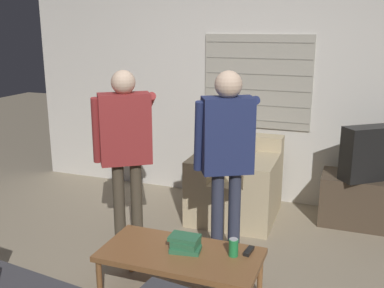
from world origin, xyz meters
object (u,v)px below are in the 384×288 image
person_right_standing (227,146)px  spare_remote (249,251)px  armchair_beige (236,184)px  person_left_standing (125,140)px  soda_can (233,247)px  tv (380,152)px  book_stack (185,243)px  coffee_table (180,257)px

person_right_standing → spare_remote: 0.83m
spare_remote → armchair_beige: bearing=113.4°
person_left_standing → soda_can: size_ratio=12.44×
tv → person_right_standing: bearing=7.9°
person_left_standing → spare_remote: person_left_standing is taller
armchair_beige → book_stack: bearing=90.7°
book_stack → person_left_standing: bearing=143.7°
tv → book_stack: size_ratio=3.11×
book_stack → spare_remote: size_ratio=1.76×
person_left_standing → book_stack: 1.08m
spare_remote → coffee_table: bearing=-155.0°
armchair_beige → spare_remote: (0.47, -1.44, 0.06)m
book_stack → spare_remote: (0.43, 0.12, -0.04)m
coffee_table → soda_can: soda_can is taller
coffee_table → book_stack: size_ratio=4.77×
coffee_table → tv: size_ratio=1.53×
armchair_beige → tv: bearing=-171.5°
book_stack → coffee_table: bearing=-116.9°
armchair_beige → soda_can: size_ratio=6.85×
armchair_beige → soda_can: 1.57m
spare_remote → soda_can: bearing=-133.5°
armchair_beige → book_stack: size_ratio=3.68×
coffee_table → soda_can: size_ratio=8.88×
book_stack → armchair_beige: bearing=91.6°
book_stack → spare_remote: book_stack is taller
armchair_beige → coffee_table: bearing=90.0°
soda_can → spare_remote: soda_can is taller
person_right_standing → book_stack: size_ratio=6.77×
book_stack → soda_can: (0.34, 0.04, 0.01)m
person_right_standing → spare_remote: (0.31, -0.47, -0.61)m
coffee_table → person_left_standing: (-0.73, 0.59, 0.64)m
tv → spare_remote: tv is taller
person_left_standing → person_right_standing: 0.87m
armchair_beige → person_right_standing: size_ratio=0.54×
person_right_standing → soda_can: 0.82m
armchair_beige → person_left_standing: size_ratio=0.55×
tv → soda_can: size_ratio=5.79×
soda_can → coffee_table: bearing=-167.2°
tv → person_right_standing: size_ratio=0.46×
armchair_beige → spare_remote: armchair_beige is taller
person_left_standing → person_right_standing: (0.87, 0.05, 0.01)m
person_left_standing → spare_remote: (1.17, -0.43, -0.60)m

